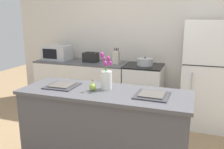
% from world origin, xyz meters
% --- Properties ---
extents(back_wall, '(5.20, 0.08, 2.70)m').
position_xyz_m(back_wall, '(0.00, 2.00, 1.35)').
color(back_wall, silver).
rests_on(back_wall, ground_plane).
extents(kitchen_island, '(1.80, 0.66, 0.94)m').
position_xyz_m(kitchen_island, '(0.00, 0.00, 0.47)').
color(kitchen_island, '#4C4C51').
rests_on(kitchen_island, ground_plane).
extents(back_counter, '(1.68, 0.60, 0.91)m').
position_xyz_m(back_counter, '(-1.06, 1.60, 0.46)').
color(back_counter, silver).
rests_on(back_counter, ground_plane).
extents(stove_range, '(0.60, 0.61, 0.91)m').
position_xyz_m(stove_range, '(0.10, 1.60, 0.46)').
color(stove_range, silver).
rests_on(stove_range, ground_plane).
extents(refrigerator, '(0.68, 0.67, 1.66)m').
position_xyz_m(refrigerator, '(1.05, 1.60, 0.83)').
color(refrigerator, white).
rests_on(refrigerator, ground_plane).
extents(flower_vase, '(0.13, 0.14, 0.40)m').
position_xyz_m(flower_vase, '(-0.00, 0.07, 1.06)').
color(flower_vase, silver).
rests_on(flower_vase, kitchen_island).
extents(pear_figurine, '(0.07, 0.07, 0.12)m').
position_xyz_m(pear_figurine, '(-0.11, -0.04, 0.98)').
color(pear_figurine, '#9EBC47').
rests_on(pear_figurine, kitchen_island).
extents(plate_setting_left, '(0.34, 0.34, 0.02)m').
position_xyz_m(plate_setting_left, '(-0.51, -0.00, 0.95)').
color(plate_setting_left, '#333338').
rests_on(plate_setting_left, kitchen_island).
extents(plate_setting_right, '(0.34, 0.34, 0.02)m').
position_xyz_m(plate_setting_right, '(0.51, -0.00, 0.95)').
color(plate_setting_right, '#333338').
rests_on(plate_setting_right, kitchen_island).
extents(toaster, '(0.28, 0.18, 0.17)m').
position_xyz_m(toaster, '(-0.87, 1.60, 1.00)').
color(toaster, black).
rests_on(toaster, back_counter).
extents(cooking_pot, '(0.27, 0.27, 0.14)m').
position_xyz_m(cooking_pot, '(0.10, 1.60, 0.97)').
color(cooking_pot, '#B2B5B7').
rests_on(cooking_pot, stove_range).
extents(microwave, '(0.48, 0.37, 0.27)m').
position_xyz_m(microwave, '(-1.56, 1.60, 1.05)').
color(microwave, '#B7BABC').
rests_on(microwave, back_counter).
extents(knife_block, '(0.10, 0.14, 0.27)m').
position_xyz_m(knife_block, '(-0.39, 1.59, 1.03)').
color(knife_block, beige).
rests_on(knife_block, back_counter).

